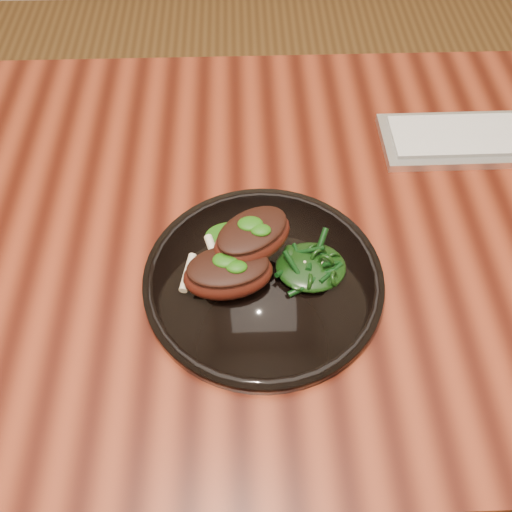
{
  "coord_description": "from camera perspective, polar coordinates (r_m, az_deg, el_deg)",
  "views": [
    {
      "loc": [
        -0.05,
        -0.54,
        1.37
      ],
      "look_at": [
        -0.03,
        -0.09,
        0.78
      ],
      "focal_mm": 40.0,
      "sensor_mm": 36.0,
      "label": 1
    }
  ],
  "objects": [
    {
      "name": "greens_heap",
      "position": [
        0.73,
        5.54,
        -0.82
      ],
      "size": [
        0.09,
        0.09,
        0.03
      ],
      "color": "black",
      "rests_on": "plate"
    },
    {
      "name": "lamb_chop_back",
      "position": [
        0.72,
        -0.44,
        1.94
      ],
      "size": [
        0.13,
        0.12,
        0.05
      ],
      "color": "#45150D",
      "rests_on": "plate"
    },
    {
      "name": "lamb_chop_front",
      "position": [
        0.71,
        -2.86,
        -1.65
      ],
      "size": [
        0.12,
        0.09,
        0.05
      ],
      "color": "#45150D",
      "rests_on": "plate"
    },
    {
      "name": "keyboard",
      "position": [
        1.01,
        23.98,
        10.77
      ],
      "size": [
        0.41,
        0.13,
        0.02
      ],
      "color": "silver",
      "rests_on": "desk"
    },
    {
      "name": "plate",
      "position": [
        0.74,
        0.74,
        -2.35
      ],
      "size": [
        0.31,
        0.31,
        0.02
      ],
      "color": "black",
      "rests_on": "desk"
    },
    {
      "name": "herb_smear",
      "position": [
        0.77,
        -2.34,
        2.06
      ],
      "size": [
        0.08,
        0.05,
        0.0
      ],
      "primitive_type": "ellipsoid",
      "color": "#104207",
      "rests_on": "plate"
    },
    {
      "name": "desk",
      "position": [
        0.88,
        1.9,
        0.28
      ],
      "size": [
        1.6,
        0.8,
        0.75
      ],
      "color": "#350D06",
      "rests_on": "ground"
    }
  ]
}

